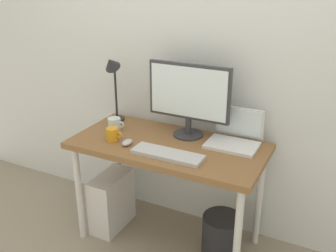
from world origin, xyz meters
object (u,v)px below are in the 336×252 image
monitor (189,96)px  glass_cup (115,124)px  desk (168,154)px  laptop (235,135)px  mouse (127,142)px  coffee_mug (113,134)px  computer_tower (112,201)px  wastebasket (222,236)px  desk_lamp (112,74)px  keyboard (168,154)px

monitor → glass_cup: (-0.50, -0.13, -0.24)m
monitor → desk: bearing=-110.4°
desk → laptop: bearing=26.1°
mouse → coffee_mug: coffee_mug is taller
mouse → computer_tower: size_ratio=0.21×
desk → glass_cup: bearing=174.5°
monitor → glass_cup: monitor is taller
mouse → wastebasket: 0.88m
desk_lamp → wastebasket: size_ratio=1.66×
wastebasket → coffee_mug: bearing=-169.8°
monitor → wastebasket: (0.33, -0.16, -0.88)m
monitor → coffee_mug: monitor is taller
laptop → keyboard: 0.47m
desk_lamp → computer_tower: desk_lamp is taller
monitor → glass_cup: 0.57m
coffee_mug → desk_lamp: bearing=121.7°
laptop → computer_tower: (-0.83, -0.22, -0.60)m
laptop → desk_lamp: size_ratio=0.64×
glass_cup → coffee_mug: bearing=-60.1°
computer_tower → laptop: bearing=15.2°
desk → mouse: mouse is taller
glass_cup → computer_tower: (-0.01, -0.08, -0.59)m
keyboard → mouse: (-0.30, 0.03, 0.01)m
laptop → glass_cup: laptop is taller
desk_lamp → coffee_mug: 0.46m
laptop → glass_cup: bearing=-169.9°
keyboard → mouse: size_ratio=4.89×
desk → glass_cup: (-0.44, 0.04, 0.12)m
coffee_mug → wastebasket: coffee_mug is taller
monitor → wastebasket: monitor is taller
keyboard → mouse: bearing=174.7°
mouse → monitor: bearing=47.3°
mouse → glass_cup: 0.28m
desk_lamp → keyboard: size_ratio=1.13×
desk_lamp → wastebasket: bearing=-9.8°
laptop → wastebasket: laptop is taller
desk → coffee_mug: (-0.34, -0.12, 0.12)m
monitor → desk_lamp: size_ratio=1.13×
keyboard → glass_cup: size_ratio=3.55×
desk_lamp → glass_cup: size_ratio=4.01×
computer_tower → wastebasket: computer_tower is taller
desk_lamp → wastebasket: desk_lamp is taller
desk → mouse: 0.28m
glass_cup → wastebasket: size_ratio=0.41×
keyboard → mouse: mouse is taller
desk → glass_cup: glass_cup is taller
desk → wastebasket: 0.65m
coffee_mug → computer_tower: coffee_mug is taller
desk_lamp → wastebasket: (0.91, -0.16, -0.96)m
desk → computer_tower: (-0.44, -0.04, -0.47)m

